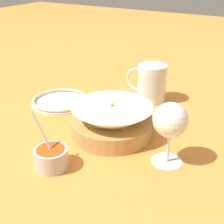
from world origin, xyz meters
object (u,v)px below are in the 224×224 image
at_px(food_basket, 112,122).
at_px(sauce_cup, 51,157).
at_px(wine_glass, 170,122).
at_px(beer_mug, 151,84).
at_px(side_plate, 60,101).

bearing_deg(food_basket, sauce_cup, 77.76).
relative_size(wine_glass, beer_mug, 1.07).
distance_m(sauce_cup, side_plate, 0.34).
bearing_deg(wine_glass, sauce_cup, 34.77).
bearing_deg(side_plate, food_basket, 160.20).
bearing_deg(sauce_cup, beer_mug, -95.19).
bearing_deg(wine_glass, food_basket, -14.39).
xyz_separation_m(food_basket, sauce_cup, (0.04, 0.19, -0.01)).
bearing_deg(side_plate, wine_glass, 162.40).
xyz_separation_m(sauce_cup, beer_mug, (-0.04, -0.43, 0.03)).
distance_m(beer_mug, side_plate, 0.29).
bearing_deg(sauce_cup, food_basket, -102.24).
relative_size(food_basket, beer_mug, 1.58).
bearing_deg(beer_mug, side_plate, 34.22).
bearing_deg(beer_mug, wine_glass, 120.29).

